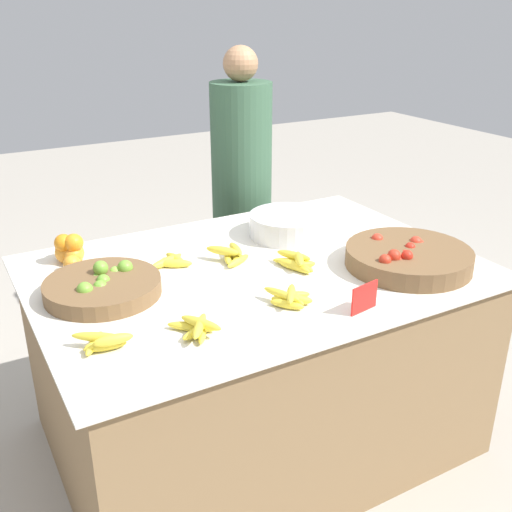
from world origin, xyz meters
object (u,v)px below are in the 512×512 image
(tomato_basket, at_px, (408,257))
(metal_bowl, at_px, (288,225))
(vendor_person, at_px, (242,207))
(lime_bowl, at_px, (103,286))
(price_sign, at_px, (364,298))

(tomato_basket, height_order, metal_bowl, tomato_basket)
(tomato_basket, height_order, vendor_person, vendor_person)
(lime_bowl, xyz_separation_m, vendor_person, (0.98, 0.82, -0.11))
(metal_bowl, relative_size, price_sign, 2.88)
(lime_bowl, relative_size, tomato_basket, 0.84)
(tomato_basket, xyz_separation_m, metal_bowl, (-0.22, 0.50, 0.01))
(lime_bowl, distance_m, vendor_person, 1.29)
(price_sign, bearing_deg, vendor_person, 68.49)
(metal_bowl, distance_m, price_sign, 0.72)
(price_sign, bearing_deg, tomato_basket, 18.26)
(lime_bowl, relative_size, metal_bowl, 1.20)
(lime_bowl, bearing_deg, price_sign, -37.26)
(metal_bowl, bearing_deg, tomato_basket, -65.94)
(lime_bowl, bearing_deg, vendor_person, 39.98)
(vendor_person, bearing_deg, price_sign, -101.43)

